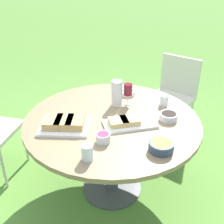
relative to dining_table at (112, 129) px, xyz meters
name	(u,v)px	position (x,y,z in m)	size (l,w,h in m)	color
ground_plane	(112,188)	(0.00, 0.00, -0.63)	(40.00, 40.00, 0.00)	#5B8C38
dining_table	(112,129)	(0.00, 0.00, 0.00)	(1.36, 1.36, 0.72)	#4C4C51
chair_near_left	(174,91)	(-0.49, -1.05, -0.10)	(0.58, 0.57, 0.89)	beige
water_pitcher	(117,93)	(0.01, -0.23, 0.21)	(0.10, 0.09, 0.22)	silver
wine_glass	(128,90)	(-0.08, -0.27, 0.22)	(0.07, 0.07, 0.18)	silver
platter_bread_main	(127,123)	(-0.13, 0.07, 0.12)	(0.43, 0.33, 0.06)	white
platter_charcuterie	(64,124)	(0.32, 0.20, 0.13)	(0.40, 0.31, 0.08)	white
bowl_fries	(161,146)	(-0.39, 0.33, 0.13)	(0.16, 0.16, 0.06)	#334256
bowl_salad	(128,92)	(-0.06, -0.45, 0.12)	(0.13, 0.13, 0.04)	white
bowl_olives	(169,116)	(-0.43, -0.07, 0.13)	(0.14, 0.14, 0.05)	silver
bowl_dip_red	(103,137)	(0.00, 0.31, 0.13)	(0.10, 0.10, 0.07)	silver
cup_water_near	(164,100)	(-0.39, -0.31, 0.14)	(0.07, 0.07, 0.09)	silver
cup_water_far	(87,152)	(0.05, 0.51, 0.15)	(0.08, 0.08, 0.10)	silver
handbag	(86,112)	(0.54, -1.09, -0.50)	(0.30, 0.14, 0.37)	brown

